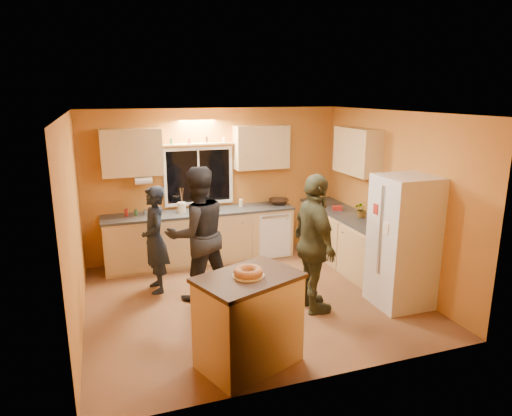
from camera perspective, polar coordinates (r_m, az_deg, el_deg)
name	(u,v)px	position (r m, az deg, el deg)	size (l,w,h in m)	color
ground	(252,299)	(6.62, -0.56, -11.26)	(4.50, 4.50, 0.00)	brown
room_shell	(250,181)	(6.52, -0.74, 3.34)	(4.54, 4.04, 2.61)	#C77E33
back_counter	(221,234)	(7.98, -4.35, -3.30)	(4.23, 0.62, 0.90)	tan
right_counter	(355,244)	(7.65, 12.24, -4.37)	(0.62, 1.84, 0.90)	tan
refrigerator	(403,242)	(6.47, 17.91, -4.05)	(0.72, 0.70, 1.80)	silver
island	(249,320)	(4.97, -0.94, -13.81)	(1.24, 1.05, 1.02)	tan
bundt_pastry	(248,272)	(4.74, -0.97, -7.99)	(0.31, 0.31, 0.09)	#B37849
person_left	(155,240)	(6.77, -12.52, -3.87)	(0.57, 0.38, 1.57)	black
person_center	(198,234)	(6.38, -7.32, -3.26)	(0.92, 0.72, 1.89)	black
person_right	(314,244)	(6.01, 7.30, -4.53)	(1.09, 0.45, 1.86)	#2E311F
mixing_bowl	(279,202)	(8.22, 2.85, 0.81)	(0.36, 0.36, 0.09)	black
utensil_crock	(182,207)	(7.73, -9.29, 0.07)	(0.14, 0.14, 0.17)	#EFE9C8
potted_plant	(362,209)	(7.50, 13.11, -0.12)	(0.25, 0.22, 0.28)	gray
red_box	(337,208)	(7.91, 10.13, -0.01)	(0.16, 0.12, 0.07)	#A72319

